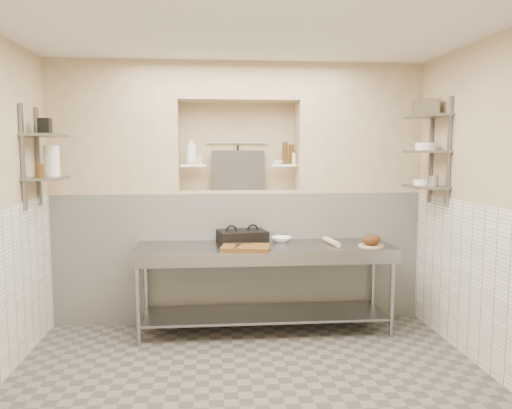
{
  "coord_description": "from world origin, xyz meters",
  "views": [
    {
      "loc": [
        -0.3,
        -3.78,
        1.83
      ],
      "look_at": [
        0.12,
        0.9,
        1.35
      ],
      "focal_mm": 35.0,
      "sensor_mm": 36.0,
      "label": 1
    }
  ],
  "objects": [
    {
      "name": "floor",
      "position": [
        0.0,
        0.0,
        -0.05
      ],
      "size": [
        4.0,
        3.9,
        0.1
      ],
      "primitive_type": "cube",
      "color": "#645F59",
      "rests_on": "ground"
    },
    {
      "name": "ceiling",
      "position": [
        0.0,
        0.0,
        2.85
      ],
      "size": [
        4.0,
        3.9,
        0.1
      ],
      "primitive_type": "cube",
      "color": "silver",
      "rests_on": "ground"
    },
    {
      "name": "wall_right",
      "position": [
        2.05,
        0.0,
        1.4
      ],
      "size": [
        0.1,
        3.9,
        2.8
      ],
      "primitive_type": "cube",
      "color": "#C5B086",
      "rests_on": "ground"
    },
    {
      "name": "wall_back",
      "position": [
        0.0,
        2.0,
        1.4
      ],
      "size": [
        4.0,
        0.1,
        2.8
      ],
      "primitive_type": "cube",
      "color": "#C5B086",
      "rests_on": "ground"
    },
    {
      "name": "wall_front",
      "position": [
        0.0,
        -2.0,
        1.4
      ],
      "size": [
        4.0,
        0.1,
        2.8
      ],
      "primitive_type": "cube",
      "color": "#C5B086",
      "rests_on": "ground"
    },
    {
      "name": "backwall_lower",
      "position": [
        0.0,
        1.75,
        0.7
      ],
      "size": [
        4.0,
        0.4,
        1.4
      ],
      "primitive_type": "cube",
      "color": "white",
      "rests_on": "floor"
    },
    {
      "name": "alcove_sill",
      "position": [
        0.0,
        1.75,
        1.41
      ],
      "size": [
        1.3,
        0.4,
        0.02
      ],
      "primitive_type": "cube",
      "color": "#C5B086",
      "rests_on": "backwall_lower"
    },
    {
      "name": "backwall_pillar_left",
      "position": [
        -1.33,
        1.75,
        2.1
      ],
      "size": [
        1.35,
        0.4,
        1.4
      ],
      "primitive_type": "cube",
      "color": "#C5B086",
      "rests_on": "backwall_lower"
    },
    {
      "name": "backwall_pillar_right",
      "position": [
        1.33,
        1.75,
        2.1
      ],
      "size": [
        1.35,
        0.4,
        1.4
      ],
      "primitive_type": "cube",
      "color": "#C5B086",
      "rests_on": "backwall_lower"
    },
    {
      "name": "backwall_header",
      "position": [
        0.0,
        1.75,
        2.6
      ],
      "size": [
        1.3,
        0.4,
        0.4
      ],
      "primitive_type": "cube",
      "color": "#C5B086",
      "rests_on": "backwall_lower"
    },
    {
      "name": "wainscot_right",
      "position": [
        1.99,
        0.0,
        0.7
      ],
      "size": [
        0.02,
        3.9,
        1.4
      ],
      "primitive_type": "cube",
      "color": "white",
      "rests_on": "floor"
    },
    {
      "name": "alcove_shelf_left",
      "position": [
        -0.5,
        1.75,
        1.7
      ],
      "size": [
        0.28,
        0.16,
        0.02
      ],
      "primitive_type": "cube",
      "color": "white",
      "rests_on": "backwall_lower"
    },
    {
      "name": "alcove_shelf_right",
      "position": [
        0.5,
        1.75,
        1.7
      ],
      "size": [
        0.28,
        0.16,
        0.02
      ],
      "primitive_type": "cube",
      "color": "white",
      "rests_on": "backwall_lower"
    },
    {
      "name": "utensil_rail",
      "position": [
        0.0,
        1.92,
        1.95
      ],
      "size": [
        0.7,
        0.02,
        0.02
      ],
      "primitive_type": "cylinder",
      "rotation": [
        0.0,
        1.57,
        0.0
      ],
      "color": "gray",
      "rests_on": "wall_back"
    },
    {
      "name": "hanging_steel",
      "position": [
        0.0,
        1.9,
        1.78
      ],
      "size": [
        0.02,
        0.02,
        0.3
      ],
      "primitive_type": "cylinder",
      "color": "black",
      "rests_on": "utensil_rail"
    },
    {
      "name": "splash_panel",
      "position": [
        0.0,
        1.85,
        1.64
      ],
      "size": [
        0.6,
        0.08,
        0.45
      ],
      "primitive_type": "cube",
      "rotation": [
        -0.14,
        0.0,
        0.0
      ],
      "color": "#383330",
      "rests_on": "alcove_sill"
    },
    {
      "name": "shelf_rail_left_a",
      "position": [
        -1.98,
        1.25,
        1.8
      ],
      "size": [
        0.03,
        0.03,
        0.95
      ],
      "primitive_type": "cube",
      "color": "slate",
      "rests_on": "wall_left"
    },
    {
      "name": "shelf_rail_left_b",
      "position": [
        -1.98,
        0.85,
        1.8
      ],
      "size": [
        0.03,
        0.03,
        0.95
      ],
      "primitive_type": "cube",
      "color": "slate",
      "rests_on": "wall_left"
    },
    {
      "name": "wall_shelf_left_lower",
      "position": [
        -1.84,
        1.05,
        1.6
      ],
      "size": [
        0.3,
        0.5,
        0.02
      ],
      "primitive_type": "cube",
      "color": "slate",
      "rests_on": "wall_left"
    },
    {
      "name": "wall_shelf_left_upper",
      "position": [
        -1.84,
        1.05,
        2.0
      ],
      "size": [
        0.3,
        0.5,
        0.03
      ],
      "primitive_type": "cube",
      "color": "slate",
      "rests_on": "wall_left"
    },
    {
      "name": "shelf_rail_right_a",
      "position": [
        1.98,
        1.25,
        1.85
      ],
      "size": [
        0.03,
        0.03,
        1.05
      ],
      "primitive_type": "cube",
      "color": "slate",
      "rests_on": "wall_right"
    },
    {
      "name": "shelf_rail_right_b",
      "position": [
        1.98,
        0.85,
        1.85
      ],
      "size": [
        0.03,
        0.03,
        1.05
      ],
      "primitive_type": "cube",
      "color": "slate",
      "rests_on": "wall_right"
    },
    {
      "name": "wall_shelf_right_lower",
      "position": [
        1.84,
        1.05,
        1.5
      ],
      "size": [
        0.3,
        0.5,
        0.02
      ],
      "primitive_type": "cube",
      "color": "slate",
      "rests_on": "wall_right"
    },
    {
      "name": "wall_shelf_right_mid",
      "position": [
        1.84,
        1.05,
        1.85
      ],
      "size": [
        0.3,
        0.5,
        0.02
      ],
      "primitive_type": "cube",
      "color": "slate",
      "rests_on": "wall_right"
    },
    {
      "name": "wall_shelf_right_upper",
      "position": [
        1.84,
        1.05,
        2.2
      ],
      "size": [
        0.3,
        0.5,
        0.03
      ],
      "primitive_type": "cube",
      "color": "slate",
      "rests_on": "wall_right"
    },
    {
      "name": "prep_table",
      "position": [
        0.24,
        1.18,
        0.64
      ],
      "size": [
        2.6,
        0.7,
        0.9
      ],
      "color": "gray",
      "rests_on": "floor"
    },
    {
      "name": "panini_press",
      "position": [
        0.01,
        1.34,
        0.97
      ],
      "size": [
        0.55,
        0.44,
        0.13
      ],
      "rotation": [
        0.0,
        0.0,
        0.2
      ],
      "color": "black",
      "rests_on": "prep_table"
    },
    {
      "name": "cutting_board",
      "position": [
        0.02,
        0.98,
        0.92
      ],
      "size": [
        0.51,
        0.39,
        0.04
      ],
      "primitive_type": "cube",
      "rotation": [
        0.0,
        0.0,
        -0.16
      ],
      "color": "brown",
      "rests_on": "prep_table"
    },
    {
      "name": "knife_blade",
      "position": [
        -0.05,
        1.09,
        0.95
      ],
      "size": [
        0.28,
        0.05,
        0.01
      ],
      "primitive_type": "cube",
      "rotation": [
        0.0,
        0.0,
        -0.05
      ],
      "color": "gray",
      "rests_on": "cutting_board"
    },
    {
      "name": "tongs",
      "position": [
        -0.05,
        0.97,
        0.96
      ],
      "size": [
        0.1,
        0.26,
        0.02
      ],
      "primitive_type": "cylinder",
      "rotation": [
        1.57,
        0.0,
        -0.3
      ],
      "color": "gray",
      "rests_on": "cutting_board"
    },
    {
      "name": "mixing_bowl",
      "position": [
        0.43,
        1.39,
        0.93
      ],
      "size": [
        0.28,
        0.28,
        0.05
      ],
      "primitive_type": "imported",
      "rotation": [
        0.0,
        0.0,
        -0.4
      ],
      "color": "white",
      "rests_on": "prep_table"
    },
    {
      "name": "rolling_pin",
      "position": [
        0.92,
        1.19,
        0.93
      ],
      "size": [
        0.11,
        0.38,
        0.06
      ],
      "primitive_type": "cylinder",
      "rotation": [
        1.57,
        0.0,
        0.14
      ],
      "color": "tan",
      "rests_on": "prep_table"
    },
    {
      "name": "bread_board",
      "position": [
        1.29,
        1.05,
        0.91
      ],
      "size": [
        0.25,
        0.25,
        0.01
      ],
      "primitive_type": "cylinder",
      "color": "tan",
      "rests_on": "prep_table"
    },
    {
      "name": "bread_loaf",
      "position": [
        1.29,
        1.05,
        0.97
      ],
      "size": [
        0.18,
        0.18,
        0.11
      ],
      "primitive_type": "ellipsoid",
      "color": "#4C2D19",
      "rests_on": "bread_board"
    },
    {
      "name": "bottle_soap",
      "position": [
        -0.51,
        1.71,
        1.86
      ],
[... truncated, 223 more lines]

